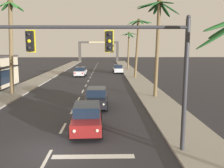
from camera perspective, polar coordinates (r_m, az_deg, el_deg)
The scene contains 14 objects.
ground_plane at distance 12.83m, azimuth -14.65°, elevation -15.53°, with size 220.00×220.00×0.00m, color #2D2D33.
sidewalk_right at distance 32.15m, azimuth 7.53°, elevation -0.38°, with size 3.20×110.00×0.14m, color #9E998E.
sidewalk_left at distance 33.51m, azimuth -19.85°, elevation -0.46°, with size 3.20×110.00×0.14m, color #9E998E.
lane_markings at distance 31.55m, azimuth -5.67°, elevation -0.65°, with size 4.28×87.97×0.01m.
traffic_signal_mast at distance 11.14m, azimuth -0.47°, elevation 7.25°, with size 11.20×0.41×6.72m.
sedan_lead_at_stop_bar at distance 15.13m, azimuth -6.08°, elevation -8.00°, with size 2.11×4.51×1.68m.
sedan_third_in_queue at distance 20.82m, azimuth -3.75°, elevation -3.25°, with size 1.95×4.45×1.68m.
sedan_oncoming_far at distance 42.87m, azimuth -7.60°, elevation 3.01°, with size 2.10×4.51×1.68m.
sedan_parked_nearest_kerb at distance 47.89m, azimuth 1.45°, elevation 3.71°, with size 2.05×4.49×1.68m.
palm_left_second at distance 28.15m, azimuth -23.25°, elevation 10.95°, with size 3.10×3.33×10.23m.
palm_right_second at distance 24.69m, azimuth 11.08°, elevation 13.17°, with size 4.31×4.41×9.90m.
palm_right_third at distance 39.91m, azimuth 6.29°, elevation 10.99°, with size 4.22×3.95×9.83m.
palm_right_farthest at distance 55.26m, azimuth 4.06°, elevation 9.69°, with size 3.83×3.61×8.66m.
town_gateway_arch at distance 85.19m, azimuth -3.28°, elevation 8.53°, with size 14.33×0.90×7.20m.
Camera 1 is at (2.87, -11.34, 5.26)m, focal length 37.81 mm.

